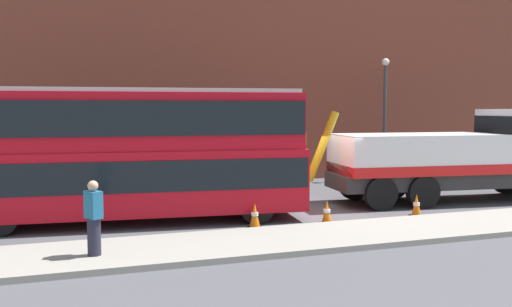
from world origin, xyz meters
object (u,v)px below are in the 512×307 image
traffic_cone_near_bus (255,216)px  street_lamp (385,108)px  traffic_cone_near_truck (416,206)px  pedestrian_onlooker (94,219)px  traffic_cone_midway (327,213)px  double_decker_bus (123,150)px  recovery_tow_truck (461,154)px

traffic_cone_near_bus → street_lamp: street_lamp is taller
traffic_cone_near_bus → street_lamp: size_ratio=0.12×
traffic_cone_near_truck → street_lamp: bearing=64.6°
pedestrian_onlooker → street_lamp: size_ratio=0.29×
traffic_cone_near_truck → street_lamp: 9.54m
traffic_cone_near_truck → traffic_cone_midway: bearing=-178.2°
pedestrian_onlooker → traffic_cone_midway: pedestrian_onlooker is taller
double_decker_bus → pedestrian_onlooker: bearing=-98.5°
traffic_cone_midway → street_lamp: size_ratio=0.12×
double_decker_bus → recovery_tow_truck: bearing=5.7°
traffic_cone_midway → street_lamp: 11.32m
recovery_tow_truck → double_decker_bus: (-12.33, 0.05, 0.47)m
traffic_cone_midway → street_lamp: bearing=49.2°
traffic_cone_near_bus → street_lamp: bearing=40.7°
recovery_tow_truck → street_lamp: bearing=91.0°
street_lamp → traffic_cone_near_truck: bearing=-115.4°
traffic_cone_midway → pedestrian_onlooker: bearing=-163.6°
recovery_tow_truck → pedestrian_onlooker: 14.04m
traffic_cone_near_bus → traffic_cone_near_truck: same height
traffic_cone_near_bus → traffic_cone_midway: size_ratio=1.00×
double_decker_bus → pedestrian_onlooker: 4.46m
pedestrian_onlooker → traffic_cone_near_truck: size_ratio=2.38×
pedestrian_onlooker → traffic_cone_midway: bearing=-12.6°
pedestrian_onlooker → street_lamp: 17.48m
recovery_tow_truck → traffic_cone_near_truck: recovery_tow_truck is taller
traffic_cone_near_truck → street_lamp: (3.86, 8.14, 3.13)m
recovery_tow_truck → traffic_cone_near_truck: (-3.33, -1.99, -1.42)m
pedestrian_onlooker → traffic_cone_near_bus: bearing=-3.2°
recovery_tow_truck → pedestrian_onlooker: size_ratio=5.99×
recovery_tow_truck → street_lamp: street_lamp is taller
traffic_cone_near_truck → pedestrian_onlooker: bearing=-168.2°
traffic_cone_midway → traffic_cone_near_bus: bearing=174.4°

